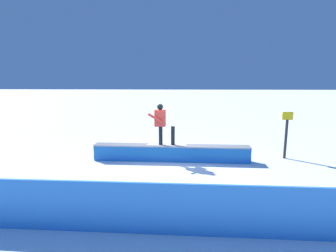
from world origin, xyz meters
name	(u,v)px	position (x,y,z in m)	size (l,w,h in m)	color
ground_plane	(171,161)	(0.00, 0.00, 0.00)	(120.00, 120.00, 0.00)	white
grind_box	(171,154)	(0.00, 0.00, 0.27)	(5.78, 0.66, 0.60)	#1D6AB6
snowboarder	(162,123)	(0.34, -0.01, 1.44)	(1.46, 0.42, 1.53)	silver
safety_fence	(165,209)	(0.00, 4.74, 0.54)	(10.54, 0.06, 1.07)	#3082E3
trail_marker	(286,134)	(-4.35, -0.48, 0.97)	(0.40, 0.10, 1.80)	#262628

